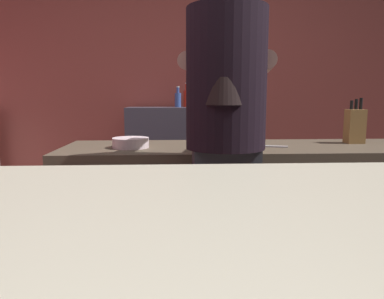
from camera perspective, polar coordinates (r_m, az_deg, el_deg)
wall_back at (r=3.57m, az=-1.56°, el=11.27°), size 5.20×0.10×2.70m
prep_counter at (r=2.16m, az=9.12°, el=-11.23°), size 2.10×0.60×0.89m
back_shelf at (r=3.34m, az=-2.83°, el=-2.55°), size 0.85×0.36×1.07m
bartender at (r=1.56m, az=5.31°, el=2.78°), size 0.48×0.54×1.75m
knife_block at (r=2.34m, az=24.36°, el=3.46°), size 0.10×0.08×0.27m
mixing_bowl at (r=1.98m, az=-9.68°, el=1.07°), size 0.20×0.20×0.05m
chefs_knife at (r=2.02m, az=11.52°, el=0.52°), size 0.24×0.10×0.01m
bottle_soy at (r=3.35m, az=-0.81°, el=8.21°), size 0.06×0.06×0.22m
bottle_hot_sauce at (r=3.33m, az=-2.24°, el=7.98°), size 0.06×0.06×0.19m
bottle_olive_oil at (r=3.34m, az=3.42°, el=8.47°), size 0.07×0.07×0.26m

